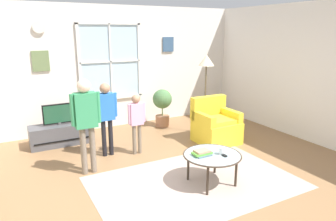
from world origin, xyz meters
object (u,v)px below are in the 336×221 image
Objects in this scene: armchair at (215,126)px; potted_plant_by_window at (162,104)px; cup at (222,151)px; floor_lamp at (206,68)px; person_green_shirt at (86,116)px; person_blue_shirt at (106,111)px; coffee_table at (212,156)px; tv_stand at (60,134)px; person_pink_shirt at (136,117)px; television at (59,114)px; remote_near_books at (223,155)px; book_stack at (202,153)px.

armchair reaches higher than potted_plant_by_window.
cup is 2.43m from floor_lamp.
armchair is 2.63m from person_green_shirt.
floor_lamp is at bearing -56.52° from potted_plant_by_window.
person_blue_shirt is 1.98m from potted_plant_by_window.
coffee_table is 1.94m from person_green_shirt.
person_pink_shirt is at bearing -45.25° from tv_stand.
television is (-0.00, -0.00, 0.41)m from tv_stand.
potted_plant_by_window is at bearing 79.57° from cup.
remote_near_books is 1.76m from person_pink_shirt.
person_blue_shirt is (-2.08, 0.33, 0.48)m from armchair.
tv_stand is 4.17× the size of book_stack.
remote_near_books is 2.48m from floor_lamp.
tv_stand is at bearing 96.52° from person_green_shirt.
person_pink_shirt is (-0.62, 1.63, 0.22)m from remote_near_books.
cup is (0.12, -0.06, 0.08)m from coffee_table.
floor_lamp reaches higher than potted_plant_by_window.
tv_stand is 3.01m from armchair.
book_stack is at bearing -125.98° from floor_lamp.
floor_lamp is (2.21, 0.21, 0.58)m from person_blue_shirt.
armchair reaches higher than cup.
armchair is 1.64m from person_pink_shirt.
cup is at bearing -57.21° from television.
television is 0.39× the size of person_green_shirt.
cup is at bearing -22.85° from book_stack.
person_pink_shirt is (0.48, -0.17, -0.13)m from person_blue_shirt.
floor_lamp reaches higher than tv_stand.
television reaches higher than remote_near_books.
remote_near_books is at bearing -100.45° from potted_plant_by_window.
book_stack is at bearing -60.28° from television.
coffee_table is 0.57× the size of person_green_shirt.
cup is at bearing -118.93° from floor_lamp.
remote_near_books is at bearing -58.61° from person_blue_shirt.
remote_near_books is at bearing -123.52° from armchair.
coffee_table is 0.64× the size of person_blue_shirt.
person_green_shirt is at bearing -164.45° from floor_lamp.
potted_plant_by_window is at bearing 107.61° from armchair.
cup reaches higher than book_stack.
cup is 0.12× the size of potted_plant_by_window.
coffee_table is 0.16m from book_stack.
floor_lamp reaches higher than person_green_shirt.
remote_near_books is 0.08× the size of floor_lamp.
book_stack is at bearing 157.15° from cup.
person_blue_shirt is (-0.85, 1.66, 0.33)m from book_stack.
tv_stand is 1.03× the size of person_pink_shirt.
cup is at bearing -124.06° from armchair.
tv_stand is at bearing 122.76° from cup.
cup is 2.05m from person_green_shirt.
television is at bearing 154.70° from armchair.
television is 2.28m from potted_plant_by_window.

